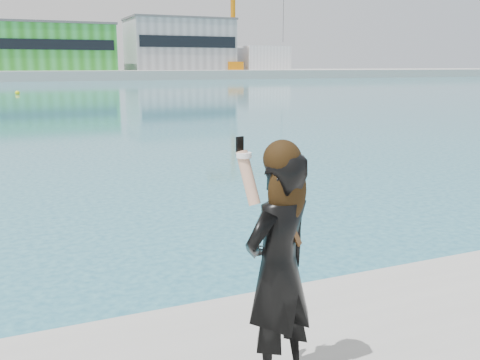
% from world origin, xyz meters
% --- Properties ---
extents(far_quay, '(320.00, 40.00, 2.00)m').
position_xyz_m(far_quay, '(0.00, 130.00, 1.00)').
color(far_quay, '#9E9E99').
rests_on(far_quay, ground).
extents(warehouse_green, '(30.60, 16.36, 10.50)m').
position_xyz_m(warehouse_green, '(8.00, 127.98, 7.26)').
color(warehouse_green, '#289024').
rests_on(warehouse_green, far_quay).
extents(warehouse_grey_right, '(25.50, 15.35, 12.50)m').
position_xyz_m(warehouse_grey_right, '(40.00, 127.98, 8.26)').
color(warehouse_grey_right, gray).
rests_on(warehouse_grey_right, far_quay).
extents(ancillary_shed, '(12.00, 10.00, 6.00)m').
position_xyz_m(ancillary_shed, '(62.00, 126.00, 5.00)').
color(ancillary_shed, silver).
rests_on(ancillary_shed, far_quay).
extents(dock_crane, '(23.00, 4.00, 24.00)m').
position_xyz_m(dock_crane, '(53.20, 122.00, 15.07)').
color(dock_crane, orange).
rests_on(dock_crane, far_quay).
extents(flagpole_right, '(1.28, 0.16, 8.00)m').
position_xyz_m(flagpole_right, '(22.09, 121.00, 6.54)').
color(flagpole_right, silver).
rests_on(flagpole_right, far_quay).
extents(buoy_near, '(0.50, 0.50, 0.50)m').
position_xyz_m(buoy_near, '(0.16, 60.83, 0.00)').
color(buoy_near, '#E1E40C').
rests_on(buoy_near, ground).
extents(woman, '(0.76, 0.64, 1.88)m').
position_xyz_m(woman, '(0.48, -0.54, 1.75)').
color(woman, black).
rests_on(woman, near_quay).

